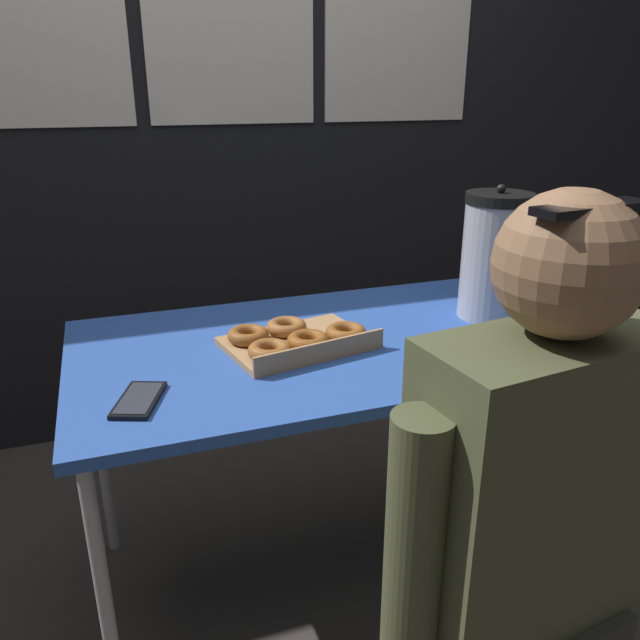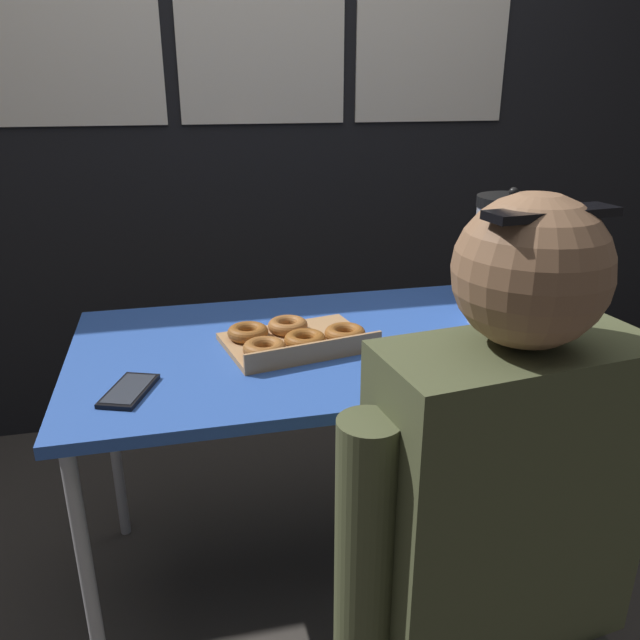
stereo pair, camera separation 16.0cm
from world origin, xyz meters
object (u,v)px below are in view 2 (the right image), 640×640
donut_box (294,339)px  cell_phone (129,391)px  person_seated (493,572)px  coffee_urn (506,261)px

donut_box → cell_phone: size_ratio=2.25×
person_seated → donut_box: bearing=-79.2°
coffee_urn → donut_box: bearing=-176.1°
donut_box → person_seated: size_ratio=0.32×
donut_box → cell_phone: bearing=-168.0°
cell_phone → donut_box: bearing=43.9°
donut_box → coffee_urn: 0.62m
cell_phone → person_seated: person_seated is taller
cell_phone → person_seated: (0.61, -0.51, -0.17)m
cell_phone → coffee_urn: bearing=32.7°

